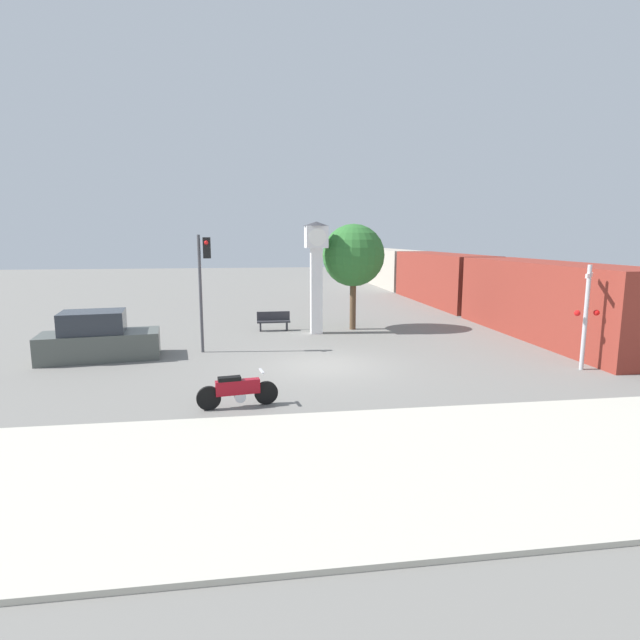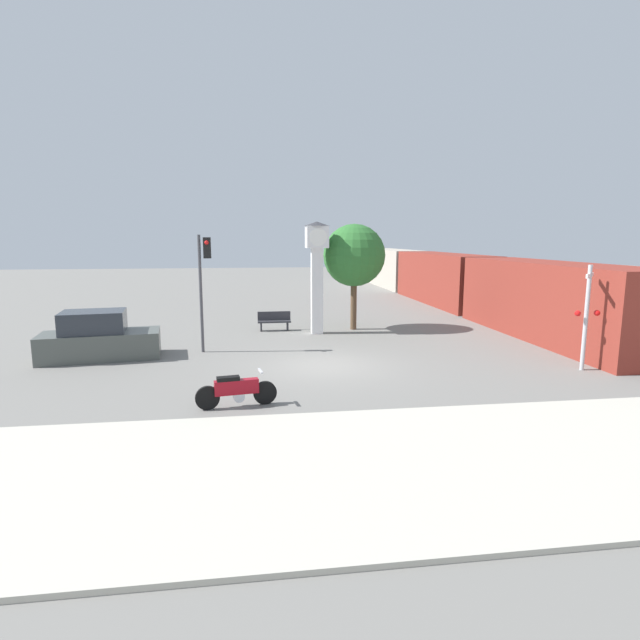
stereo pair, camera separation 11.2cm
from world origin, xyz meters
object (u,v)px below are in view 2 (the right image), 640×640
(clock_tower, at_px, (317,261))
(motorcycle, at_px, (236,390))
(street_tree, at_px, (354,256))
(railroad_crossing_signal, at_px, (587,313))
(freight_train, at_px, (443,278))
(traffic_light, at_px, (204,273))
(bench, at_px, (274,321))
(parked_car, at_px, (99,339))

(clock_tower, bearing_deg, motorcycle, -109.07)
(clock_tower, xyz_separation_m, street_tree, (1.92, 0.79, 0.19))
(motorcycle, height_order, railroad_crossing_signal, railroad_crossing_signal)
(freight_train, distance_m, traffic_light, 20.16)
(traffic_light, xyz_separation_m, railroad_crossing_signal, (12.95, -4.54, -1.18))
(street_tree, height_order, bench, street_tree)
(traffic_light, bearing_deg, freight_train, 41.80)
(railroad_crossing_signal, bearing_deg, traffic_light, 160.67)
(motorcycle, bearing_deg, traffic_light, 92.05)
(freight_train, xyz_separation_m, street_tree, (-8.23, -9.31, 1.91))
(traffic_light, bearing_deg, parked_car, -171.58)
(bench, bearing_deg, parked_car, -144.15)
(clock_tower, bearing_deg, freight_train, 44.85)
(traffic_light, relative_size, parked_car, 1.04)
(clock_tower, xyz_separation_m, bench, (-1.97, 0.99, -2.93))
(railroad_crossing_signal, distance_m, bench, 13.48)
(motorcycle, relative_size, traffic_light, 0.47)
(motorcycle, height_order, clock_tower, clock_tower)
(clock_tower, distance_m, bench, 3.67)
(street_tree, bearing_deg, parked_car, -156.29)
(street_tree, bearing_deg, motorcycle, -116.45)
(traffic_light, height_order, parked_car, traffic_light)
(clock_tower, bearing_deg, railroad_crossing_signal, -44.05)
(freight_train, relative_size, street_tree, 7.32)
(traffic_light, xyz_separation_m, bench, (2.87, 4.29, -2.65))
(traffic_light, relative_size, bench, 2.87)
(motorcycle, height_order, parked_car, parked_car)
(freight_train, distance_m, railroad_crossing_signal, 18.06)
(street_tree, xyz_separation_m, bench, (-3.89, 0.20, -3.12))
(motorcycle, distance_m, traffic_light, 7.40)
(clock_tower, distance_m, freight_train, 14.42)
(motorcycle, distance_m, clock_tower, 11.05)
(freight_train, distance_m, bench, 15.21)
(bench, bearing_deg, street_tree, -2.96)
(freight_train, bearing_deg, street_tree, -131.48)
(motorcycle, distance_m, parked_car, 8.10)
(clock_tower, height_order, street_tree, clock_tower)
(motorcycle, xyz_separation_m, traffic_light, (-1.36, 6.76, 2.68))
(freight_train, relative_size, traffic_light, 8.20)
(motorcycle, height_order, street_tree, street_tree)
(freight_train, bearing_deg, clock_tower, -135.15)
(railroad_crossing_signal, xyz_separation_m, bench, (-10.08, 8.84, -1.47))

